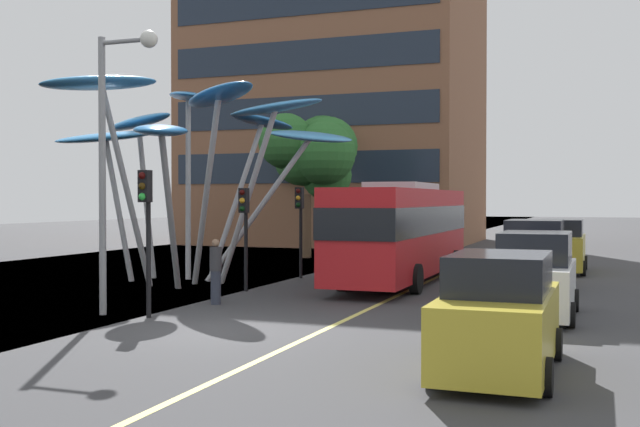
{
  "coord_description": "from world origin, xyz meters",
  "views": [
    {
      "loc": [
        8.22,
        -15.24,
        2.97
      ],
      "look_at": [
        -0.71,
        8.76,
        2.5
      ],
      "focal_mm": 42.74,
      "sensor_mm": 36.0,
      "label": 1
    }
  ],
  "objects_px": {
    "red_bus": "(403,228)",
    "car_parked_mid": "(535,278)",
    "car_parked_far": "(535,257)",
    "pedestrian": "(216,271)",
    "street_lamp": "(115,134)",
    "leaf_sculpture": "(191,125)",
    "car_side_street": "(562,247)",
    "car_parked_near": "(500,316)",
    "traffic_light_kerb_near": "(146,211)",
    "traffic_light_kerb_far": "(244,216)",
    "traffic_light_island_mid": "(300,212)"
  },
  "relations": [
    {
      "from": "leaf_sculpture",
      "to": "traffic_light_kerb_far",
      "type": "xyz_separation_m",
      "value": [
        2.92,
        -1.7,
        -3.18
      ]
    },
    {
      "from": "red_bus",
      "to": "street_lamp",
      "type": "relative_size",
      "value": 1.6
    },
    {
      "from": "car_parked_near",
      "to": "car_parked_mid",
      "type": "distance_m",
      "value": 6.58
    },
    {
      "from": "red_bus",
      "to": "traffic_light_kerb_far",
      "type": "height_order",
      "value": "red_bus"
    },
    {
      "from": "traffic_light_kerb_far",
      "to": "pedestrian",
      "type": "xyz_separation_m",
      "value": [
        0.54,
        -2.96,
        -1.49
      ]
    },
    {
      "from": "red_bus",
      "to": "car_parked_mid",
      "type": "bearing_deg",
      "value": -52.51
    },
    {
      "from": "red_bus",
      "to": "car_parked_mid",
      "type": "height_order",
      "value": "red_bus"
    },
    {
      "from": "car_parked_far",
      "to": "street_lamp",
      "type": "height_order",
      "value": "street_lamp"
    },
    {
      "from": "red_bus",
      "to": "pedestrian",
      "type": "xyz_separation_m",
      "value": [
        -3.56,
        -7.38,
        -1.02
      ]
    },
    {
      "from": "traffic_light_island_mid",
      "to": "street_lamp",
      "type": "height_order",
      "value": "street_lamp"
    },
    {
      "from": "car_parked_mid",
      "to": "street_lamp",
      "type": "distance_m",
      "value": 11.27
    },
    {
      "from": "car_parked_far",
      "to": "pedestrian",
      "type": "relative_size",
      "value": 2.28
    },
    {
      "from": "traffic_light_kerb_near",
      "to": "pedestrian",
      "type": "distance_m",
      "value": 3.39
    },
    {
      "from": "car_parked_mid",
      "to": "car_parked_far",
      "type": "distance_m",
      "value": 5.95
    },
    {
      "from": "car_parked_mid",
      "to": "car_parked_far",
      "type": "xyz_separation_m",
      "value": [
        -0.5,
        5.93,
        0.08
      ]
    },
    {
      "from": "car_parked_far",
      "to": "pedestrian",
      "type": "bearing_deg",
      "value": -141.04
    },
    {
      "from": "traffic_light_kerb_far",
      "to": "traffic_light_island_mid",
      "type": "relative_size",
      "value": 0.97
    },
    {
      "from": "pedestrian",
      "to": "car_parked_near",
      "type": "bearing_deg",
      "value": -34.28
    },
    {
      "from": "car_parked_mid",
      "to": "car_parked_near",
      "type": "bearing_deg",
      "value": -90.55
    },
    {
      "from": "car_parked_far",
      "to": "traffic_light_kerb_near",
      "type": "bearing_deg",
      "value": -132.17
    },
    {
      "from": "red_bus",
      "to": "traffic_light_kerb_far",
      "type": "relative_size",
      "value": 3.46
    },
    {
      "from": "traffic_light_kerb_far",
      "to": "car_side_street",
      "type": "distance_m",
      "value": 14.06
    },
    {
      "from": "traffic_light_island_mid",
      "to": "street_lamp",
      "type": "relative_size",
      "value": 0.48
    },
    {
      "from": "car_parked_mid",
      "to": "car_side_street",
      "type": "xyz_separation_m",
      "value": [
        0.03,
        12.75,
        0.02
      ]
    },
    {
      "from": "red_bus",
      "to": "traffic_light_kerb_far",
      "type": "xyz_separation_m",
      "value": [
        -4.11,
        -4.42,
        0.48
      ]
    },
    {
      "from": "leaf_sculpture",
      "to": "pedestrian",
      "type": "bearing_deg",
      "value": -53.39
    },
    {
      "from": "leaf_sculpture",
      "to": "street_lamp",
      "type": "relative_size",
      "value": 1.73
    },
    {
      "from": "traffic_light_kerb_near",
      "to": "traffic_light_island_mid",
      "type": "distance_m",
      "value": 10.26
    },
    {
      "from": "street_lamp",
      "to": "car_parked_mid",
      "type": "bearing_deg",
      "value": 18.84
    },
    {
      "from": "traffic_light_kerb_near",
      "to": "traffic_light_kerb_far",
      "type": "distance_m",
      "value": 5.84
    },
    {
      "from": "pedestrian",
      "to": "car_side_street",
      "type": "bearing_deg",
      "value": 57.05
    },
    {
      "from": "car_parked_near",
      "to": "street_lamp",
      "type": "xyz_separation_m",
      "value": [
        -10.03,
        3.14,
        3.67
      ]
    },
    {
      "from": "red_bus",
      "to": "pedestrian",
      "type": "height_order",
      "value": "red_bus"
    },
    {
      "from": "red_bus",
      "to": "traffic_light_island_mid",
      "type": "height_order",
      "value": "red_bus"
    },
    {
      "from": "traffic_light_kerb_near",
      "to": "car_side_street",
      "type": "height_order",
      "value": "traffic_light_kerb_near"
    },
    {
      "from": "traffic_light_kerb_far",
      "to": "car_parked_mid",
      "type": "relative_size",
      "value": 0.76
    },
    {
      "from": "traffic_light_island_mid",
      "to": "car_parked_mid",
      "type": "distance_m",
      "value": 11.39
    },
    {
      "from": "traffic_light_island_mid",
      "to": "street_lamp",
      "type": "bearing_deg",
      "value": -95.62
    },
    {
      "from": "car_side_street",
      "to": "car_parked_mid",
      "type": "bearing_deg",
      "value": -90.12
    },
    {
      "from": "traffic_light_kerb_far",
      "to": "traffic_light_island_mid",
      "type": "height_order",
      "value": "traffic_light_island_mid"
    },
    {
      "from": "traffic_light_island_mid",
      "to": "car_parked_near",
      "type": "xyz_separation_m",
      "value": [
        9.03,
        -13.27,
        -1.52
      ]
    },
    {
      "from": "leaf_sculpture",
      "to": "car_parked_near",
      "type": "xyz_separation_m",
      "value": [
        12.09,
        -10.55,
        -4.64
      ]
    },
    {
      "from": "traffic_light_kerb_near",
      "to": "car_parked_far",
      "type": "bearing_deg",
      "value": 47.83
    },
    {
      "from": "car_parked_near",
      "to": "red_bus",
      "type": "bearing_deg",
      "value": 110.9
    },
    {
      "from": "traffic_light_kerb_near",
      "to": "car_side_street",
      "type": "relative_size",
      "value": 0.81
    },
    {
      "from": "street_lamp",
      "to": "car_parked_far",
      "type": "bearing_deg",
      "value": 44.32
    },
    {
      "from": "leaf_sculpture",
      "to": "car_parked_far",
      "type": "height_order",
      "value": "leaf_sculpture"
    },
    {
      "from": "leaf_sculpture",
      "to": "car_parked_mid",
      "type": "relative_size",
      "value": 2.82
    },
    {
      "from": "red_bus",
      "to": "pedestrian",
      "type": "distance_m",
      "value": 8.26
    },
    {
      "from": "car_parked_far",
      "to": "traffic_light_kerb_far",
      "type": "bearing_deg",
      "value": -157.26
    }
  ]
}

